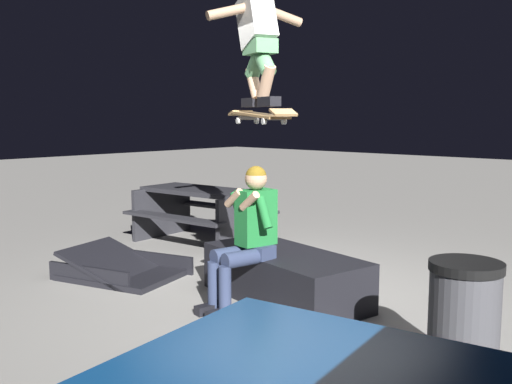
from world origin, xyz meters
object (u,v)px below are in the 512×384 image
(skateboard, at_px, (260,115))
(kicker_ramp, at_px, (123,271))
(person_sitting_on_ledge, at_px, (247,231))
(picnic_table_back, at_px, (201,207))
(ledge_box_main, at_px, (285,276))
(trash_bin, at_px, (464,323))
(skater_airborne, at_px, (257,34))

(skateboard, bearing_deg, kicker_ramp, 5.42)
(person_sitting_on_ledge, distance_m, skateboard, 1.04)
(picnic_table_back, bearing_deg, ledge_box_main, 153.96)
(trash_bin, bearing_deg, skateboard, -5.74)
(ledge_box_main, xyz_separation_m, skateboard, (-0.04, 0.40, 1.51))
(skater_airborne, distance_m, trash_bin, 2.83)
(kicker_ramp, relative_size, picnic_table_back, 0.75)
(person_sitting_on_ledge, distance_m, kicker_ramp, 1.82)
(kicker_ramp, bearing_deg, picnic_table_back, -69.60)
(ledge_box_main, height_order, skateboard, skateboard)
(picnic_table_back, bearing_deg, trash_bin, 157.94)
(ledge_box_main, distance_m, kicker_ramp, 1.89)
(person_sitting_on_ledge, xyz_separation_m, kicker_ramp, (1.70, 0.15, -0.65))
(skater_airborne, height_order, picnic_table_back, skater_airborne)
(person_sitting_on_ledge, xyz_separation_m, skateboard, (-0.14, -0.03, 1.03))
(kicker_ramp, bearing_deg, skater_airborne, -173.68)
(skater_airborne, relative_size, trash_bin, 1.37)
(person_sitting_on_ledge, bearing_deg, ledge_box_main, -102.95)
(trash_bin, bearing_deg, kicker_ramp, -0.29)
(ledge_box_main, height_order, skater_airborne, skater_airborne)
(skateboard, distance_m, trash_bin, 2.35)
(ledge_box_main, relative_size, picnic_table_back, 0.92)
(skater_airborne, distance_m, kicker_ramp, 2.97)
(person_sitting_on_ledge, relative_size, skater_airborne, 1.15)
(person_sitting_on_ledge, distance_m, picnic_table_back, 2.87)
(ledge_box_main, relative_size, skater_airborne, 1.49)
(skateboard, bearing_deg, person_sitting_on_ledge, 10.83)
(picnic_table_back, bearing_deg, skater_airborne, 147.21)
(person_sitting_on_ledge, bearing_deg, skateboard, -169.17)
(picnic_table_back, relative_size, trash_bin, 2.21)
(skater_airborne, bearing_deg, ledge_box_main, -91.88)
(ledge_box_main, height_order, person_sitting_on_ledge, person_sitting_on_ledge)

